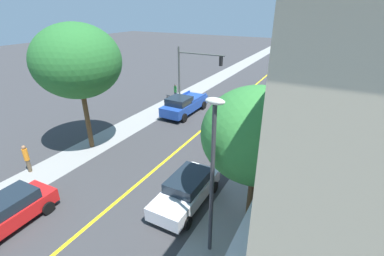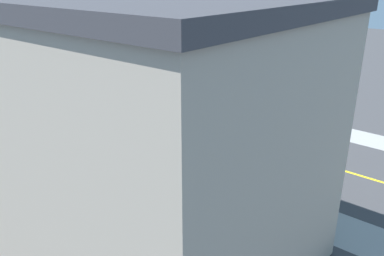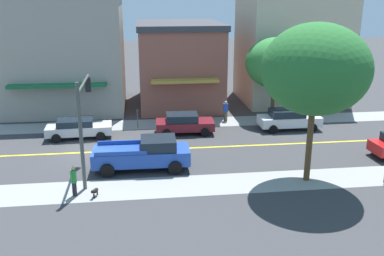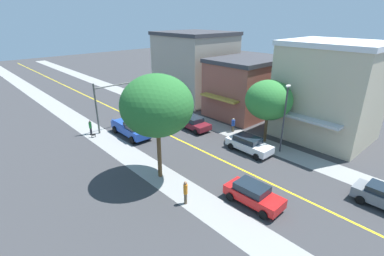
{
  "view_description": "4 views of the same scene",
  "coord_description": "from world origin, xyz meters",
  "views": [
    {
      "loc": [
        -8.87,
        24.3,
        9.45
      ],
      "look_at": [
        -0.18,
        8.01,
        1.06
      ],
      "focal_mm": 25.05,
      "sensor_mm": 36.0,
      "label": 1
    },
    {
      "loc": [
        -21.88,
        -12.32,
        10.92
      ],
      "look_at": [
        -2.18,
        4.11,
        0.89
      ],
      "focal_mm": 36.84,
      "sensor_mm": 36.0,
      "label": 2
    },
    {
      "loc": [
        27.27,
        3.22,
        10.05
      ],
      "look_at": [
        0.63,
        6.53,
        1.61
      ],
      "focal_mm": 40.54,
      "sensor_mm": 36.0,
      "label": 3
    },
    {
      "loc": [
        17.79,
        29.31,
        12.66
      ],
      "look_at": [
        -0.82,
        8.9,
        1.52
      ],
      "focal_mm": 26.39,
      "sensor_mm": 36.0,
      "label": 4
    }
  ],
  "objects": [
    {
      "name": "street_tree_left_near",
      "position": [
        5.93,
        12.33,
        6.22
      ],
      "size": [
        5.66,
        5.66,
        8.64
      ],
      "color": "brown",
      "rests_on": "ground"
    },
    {
      "name": "tan_rowhouse",
      "position": [
        -12.46,
        17.58,
        5.14
      ],
      "size": [
        9.47,
        9.47,
        10.26
      ],
      "rotation": [
        0.0,
        0.0,
        -1.57
      ],
      "color": "beige",
      "rests_on": "ground"
    },
    {
      "name": "sidewalk_left",
      "position": [
        -5.89,
        0.0,
        0.0
      ],
      "size": [
        2.67,
        126.0,
        0.01
      ],
      "primitive_type": "cube",
      "color": "gray",
      "rests_on": "ground"
    },
    {
      "name": "fire_hydrant",
      "position": [
        -5.21,
        -1.93,
        0.43
      ],
      "size": [
        0.44,
        0.24,
        0.87
      ],
      "color": "yellow",
      "rests_on": "ground"
    },
    {
      "name": "road_centerline_stripe",
      "position": [
        0.0,
        0.0,
        0.0
      ],
      "size": [
        0.2,
        126.0,
        0.0
      ],
      "primitive_type": "cube",
      "color": "yellow",
      "rests_on": "ground"
    },
    {
      "name": "blue_pickup_truck",
      "position": [
        3.18,
        3.37,
        0.94
      ],
      "size": [
        2.44,
        5.72,
        1.87
      ],
      "rotation": [
        0.0,
        0.0,
        1.55
      ],
      "color": "#1E429E",
      "rests_on": "ground"
    },
    {
      "name": "pale_office_building",
      "position": [
        -12.47,
        -3.17,
        5.16
      ],
      "size": [
        10.55,
        10.37,
        10.3
      ],
      "rotation": [
        0.0,
        0.0,
        -1.57
      ],
      "color": "#A39989",
      "rests_on": "ground"
    },
    {
      "name": "street_lamp",
      "position": [
        -5.62,
        16.61,
        4.15
      ],
      "size": [
        0.7,
        0.36,
        6.76
      ],
      "color": "#38383D",
      "rests_on": "ground"
    },
    {
      "name": "white_sedan_left_curb",
      "position": [
        -3.31,
        14.47,
        0.81
      ],
      "size": [
        2.06,
        4.65,
        1.55
      ],
      "rotation": [
        0.0,
        0.0,
        1.57
      ],
      "color": "silver",
      "rests_on": "ground"
    },
    {
      "name": "pedestrian_green_shirt",
      "position": [
        6.36,
        -0.28,
        0.87
      ],
      "size": [
        0.31,
        0.31,
        1.63
      ],
      "rotation": [
        0.0,
        0.0,
        0.48
      ],
      "color": "black",
      "rests_on": "ground"
    },
    {
      "name": "sidewalk_right",
      "position": [
        5.89,
        0.0,
        0.0
      ],
      "size": [
        2.67,
        126.0,
        0.01
      ],
      "primitive_type": "cube",
      "color": "gray",
      "rests_on": "ground"
    },
    {
      "name": "small_dog",
      "position": [
        6.62,
        0.77,
        0.31
      ],
      "size": [
        0.63,
        0.4,
        0.47
      ],
      "rotation": [
        0.0,
        0.0,
        5.89
      ],
      "color": "black",
      "rests_on": "ground"
    },
    {
      "name": "silver_sedan_left_curb",
      "position": [
        -3.2,
        -1.23,
        0.74
      ],
      "size": [
        2.24,
        4.68,
        1.38
      ],
      "rotation": [
        0.0,
        0.0,
        1.61
      ],
      "color": "#B7BABF",
      "rests_on": "ground"
    },
    {
      "name": "pedestrian_blue_shirt",
      "position": [
        -6.12,
        10.13,
        0.86
      ],
      "size": [
        0.39,
        0.39,
        1.66
      ],
      "rotation": [
        0.0,
        0.0,
        1.88
      ],
      "color": "brown",
      "rests_on": "ground"
    },
    {
      "name": "maroon_sedan_left_curb",
      "position": [
        -3.3,
        6.43,
        0.78
      ],
      "size": [
        2.25,
        4.33,
        1.49
      ],
      "rotation": [
        0.0,
        0.0,
        1.53
      ],
      "color": "maroon",
      "rests_on": "ground"
    },
    {
      "name": "traffic_light_mast",
      "position": [
        3.9,
        0.15,
        3.84
      ],
      "size": [
        5.18,
        0.32,
        5.78
      ],
      "rotation": [
        0.0,
        0.0,
        3.14
      ],
      "color": "#474C47",
      "rests_on": "ground"
    },
    {
      "name": "parking_meter",
      "position": [
        -4.98,
        3.01,
        0.96
      ],
      "size": [
        0.12,
        0.18,
        1.46
      ],
      "color": "#4C4C51",
      "rests_on": "ground"
    },
    {
      "name": "brick_apartment_block",
      "position": [
        -12.46,
        6.92,
        3.76
      ],
      "size": [
        10.88,
        7.54,
        7.48
      ],
      "rotation": [
        0.0,
        0.0,
        -1.57
      ],
      "color": "#935142",
      "rests_on": "ground"
    },
    {
      "name": "ground_plane",
      "position": [
        0.0,
        0.0,
        0.0
      ],
      "size": [
        140.0,
        140.0,
        0.0
      ],
      "primitive_type": "plane",
      "color": "#38383A"
    },
    {
      "name": "street_tree_right_corner",
      "position": [
        -6.56,
        14.17,
        4.59
      ],
      "size": [
        4.77,
        4.77,
        6.63
      ],
      "color": "brown",
      "rests_on": "ground"
    }
  ]
}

